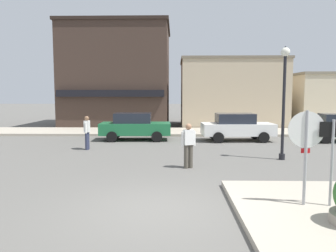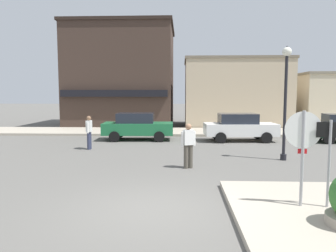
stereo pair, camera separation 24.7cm
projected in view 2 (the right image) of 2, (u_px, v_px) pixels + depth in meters
The scene contains 12 objects.
ground_plane at pixel (152, 210), 7.55m from camera, with size 160.00×160.00×0.00m, color #5B5954.
kerb_far at pixel (172, 132), 22.44m from camera, with size 80.00×4.00×0.15m, color #A89E8C.
stop_sign at pixel (303, 146), 7.27m from camera, with size 0.82×0.07×2.30m.
one_way_sign at pixel (329, 155), 7.20m from camera, with size 0.60×0.06×2.10m.
lamp_post at pixel (286, 86), 12.92m from camera, with size 0.36×0.36×4.54m.
parked_car_nearest at pixel (137, 126), 18.89m from camera, with size 4.06×1.99×1.56m.
parked_car_second at pixel (240, 127), 18.46m from camera, with size 4.08×2.03×1.56m.
pedestrian_crossing_near at pixel (188, 144), 11.68m from camera, with size 0.54×0.34×1.61m.
pedestrian_crossing_far at pixel (89, 131), 15.69m from camera, with size 0.22×0.55×1.61m.
building_corner_shop at pixel (123, 76), 27.89m from camera, with size 8.64×7.88×8.30m.
building_storefront_left_near at pixel (235, 93), 26.94m from camera, with size 8.26×5.89×5.46m.
building_storefront_left_mid at pixel (332, 100), 27.46m from camera, with size 6.48×6.97×4.31m.
Camera 2 is at (0.69, -7.30, 2.67)m, focal length 35.00 mm.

